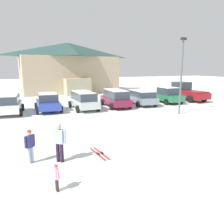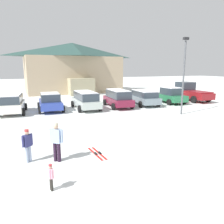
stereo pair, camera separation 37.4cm
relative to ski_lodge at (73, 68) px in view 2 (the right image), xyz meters
The scene contains 14 objects.
ground 31.04m from the ski_lodge, 97.29° to the right, with size 160.00×160.00×0.00m, color silver.
ski_lodge is the anchor object (origin of this frame).
parked_white_suv 17.67m from the ski_lodge, 120.27° to the right, with size 2.51×4.28×1.67m.
parked_blue_hatchback 16.33m from the ski_lodge, 110.29° to the right, with size 2.35×4.18×1.65m.
parked_silver_wagon 15.95m from the ski_lodge, 98.63° to the right, with size 2.15×4.69×1.68m.
parked_maroon_van 15.94m from the ski_lodge, 86.58° to the right, with size 2.35×4.67×1.74m.
parked_grey_wagon 16.33m from the ski_lodge, 75.64° to the right, with size 2.54×4.77×1.55m.
parked_green_coupe 17.51m from the ski_lodge, 64.78° to the right, with size 2.25×4.07×1.77m.
pickup_truck 18.53m from the ski_lodge, 53.67° to the right, with size 2.44×5.63×2.15m.
skier_adult_in_blue_parka 27.53m from the ski_lodge, 104.25° to the right, with size 0.50×0.44×1.67m.
skier_teen_in_navy_coat 27.48m from the ski_lodge, 106.72° to the right, with size 0.43×0.37×1.41m.
skier_child_in_pink_snowsuit 29.83m from the ski_lodge, 104.19° to the right, with size 0.16×0.33×0.89m.
pair_of_skis 27.16m from the ski_lodge, 100.57° to the right, with size 0.41×1.66×0.08m.
lamp_post 21.39m from the ski_lodge, 77.97° to the right, with size 0.44×0.24×6.25m.
Camera 2 is at (-4.02, -4.83, 3.87)m, focal length 35.00 mm.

